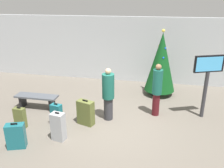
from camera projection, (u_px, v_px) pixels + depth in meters
ground_plane at (111, 125)px, 7.10m from camera, size 16.00×16.00×0.00m
back_wall at (130, 50)px, 10.43m from camera, size 16.00×0.20×2.89m
holiday_tree at (161, 62)px, 8.89m from camera, size 1.18×1.18×2.58m
flight_info_kiosk at (208, 75)px, 7.11m from camera, size 0.91×0.43×2.05m
waiting_bench at (37, 99)px, 8.07m from camera, size 1.48×0.44×0.48m
traveller_0 at (108, 93)px, 7.16m from camera, size 0.52×0.52×1.69m
traveller_1 at (157, 89)px, 7.41m from camera, size 0.39×0.39×1.74m
suitcase_0 at (20, 118)px, 6.87m from camera, size 0.35×0.20×0.67m
suitcase_1 at (86, 113)px, 7.04m from camera, size 0.56×0.39×0.81m
suitcase_2 at (57, 115)px, 6.98m from camera, size 0.35×0.25×0.73m
suitcase_3 at (16, 136)px, 5.94m from camera, size 0.51×0.38×0.71m
suitcase_4 at (58, 127)px, 6.26m from camera, size 0.39×0.30×0.83m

